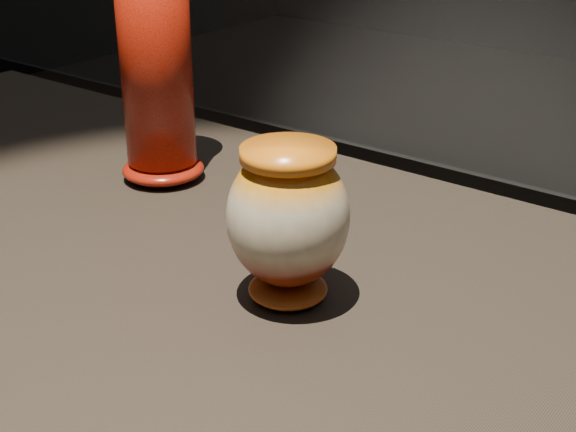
{
  "coord_description": "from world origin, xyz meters",
  "views": [
    {
      "loc": [
        0.4,
        -0.5,
        1.3
      ],
      "look_at": [
        -0.02,
        0.03,
        0.99
      ],
      "focal_mm": 50.0,
      "sensor_mm": 36.0,
      "label": 1
    }
  ],
  "objects": [
    {
      "name": "tall_vase",
      "position": [
        -0.34,
        0.18,
        1.07
      ],
      "size": [
        0.12,
        0.12,
        0.34
      ],
      "rotation": [
        0.0,
        0.0,
        0.11
      ],
      "color": "red",
      "rests_on": "display_plinth"
    },
    {
      "name": "main_vase",
      "position": [
        -0.02,
        0.03,
        0.99
      ],
      "size": [
        0.15,
        0.15,
        0.16
      ],
      "rotation": [
        0.0,
        0.0,
        0.33
      ],
      "color": "maroon",
      "rests_on": "display_plinth"
    }
  ]
}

